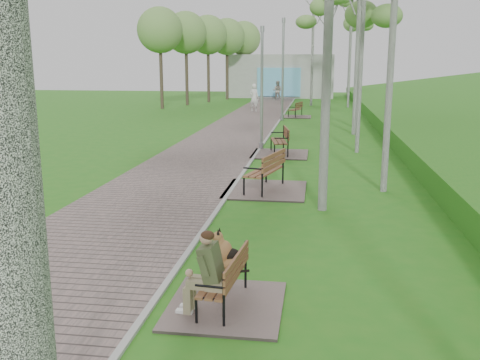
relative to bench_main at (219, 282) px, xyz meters
name	(u,v)px	position (x,y,z in m)	size (l,w,h in m)	color
walkway	(228,138)	(-2.67, 16.51, -0.35)	(3.50, 67.00, 0.04)	#62544F
kerb	(267,138)	(-0.92, 16.51, -0.35)	(0.10, 67.00, 0.05)	#999993
building_north	(281,76)	(-2.42, 45.98, 1.62)	(10.00, 5.20, 4.00)	#9E9E99
bench_main	(219,282)	(0.00, 0.00, 0.00)	(1.55, 1.72, 1.35)	#62544F
bench_second	(264,182)	(-0.07, 6.87, -0.13)	(2.07, 2.30, 1.27)	#62544F
bench_third	(279,148)	(-0.10, 12.50, -0.14)	(1.99, 2.21, 1.22)	#62544F
bench_far	(295,114)	(-0.12, 26.30, -0.16)	(1.84, 2.05, 1.13)	#62544F
lamp_post_second	(262,93)	(-0.87, 13.62, 1.77)	(0.18, 0.18, 4.59)	#919398
lamp_post_third	(283,73)	(-0.80, 24.37, 2.30)	(0.22, 0.22, 5.71)	#919398
pedestrian_near	(254,98)	(-3.05, 29.50, 0.57)	(0.69, 0.45, 1.89)	silver
pedestrian_far	(277,91)	(-2.35, 40.83, 0.48)	(0.83, 0.64, 1.70)	gray
birch_far_b	(329,4)	(1.68, 26.04, 6.21)	(2.74, 2.74, 8.39)	silver
birch_far_c	(352,8)	(3.44, 34.15, 6.73)	(2.44, 2.44, 9.04)	silver
birch_distant_b	(351,6)	(3.98, 45.58, 7.96)	(2.69, 2.69, 10.62)	silver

